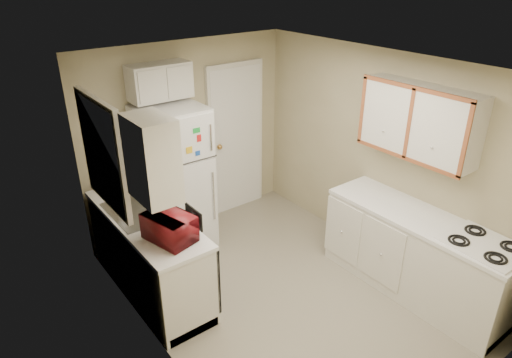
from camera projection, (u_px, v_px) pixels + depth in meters
floor at (284, 291)px, 4.92m from camera, size 3.80×3.80×0.00m
ceiling at (292, 67)px, 3.88m from camera, size 3.80×3.80×0.00m
wall_left at (155, 241)px, 3.63m from camera, size 3.80×3.80×0.00m
wall_right at (381, 158)px, 5.16m from camera, size 3.80×3.80×0.00m
wall_back at (189, 137)px, 5.76m from camera, size 2.80×2.80×0.00m
wall_front at (474, 296)px, 3.04m from camera, size 2.80×2.80×0.00m
left_counter at (149, 254)px, 4.76m from camera, size 0.60×1.80×0.90m
dishwasher at (203, 268)px, 4.48m from camera, size 0.03×0.58×0.72m
sink at (139, 214)px, 4.69m from camera, size 0.54×0.74×0.16m
microwave at (170, 225)px, 4.13m from camera, size 0.51×0.36×0.31m
soap_bottle at (122, 187)px, 4.94m from camera, size 0.09×0.10×0.17m
window_blinds at (104, 154)px, 4.23m from camera, size 0.10×0.98×1.08m
upper_cabinet_left at (152, 159)px, 3.61m from camera, size 0.30×0.45×0.70m
refrigerator at (175, 179)px, 5.39m from camera, size 0.74×0.72×1.76m
cabinet_over_fridge at (160, 81)px, 5.08m from camera, size 0.70×0.30×0.40m
interior_door at (236, 140)px, 6.19m from camera, size 0.86×0.06×2.08m
right_counter at (415, 255)px, 4.75m from camera, size 0.60×2.00×0.90m
stove at (473, 289)px, 4.32m from camera, size 0.58×0.70×0.82m
upper_cabinet_right at (419, 121)px, 4.46m from camera, size 0.30×1.20×0.70m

